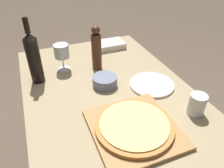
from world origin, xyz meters
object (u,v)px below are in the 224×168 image
wine_bottle (34,57)px  pepper_mill (96,49)px  pizza (134,125)px  wine_glass (62,52)px  small_bowl (105,81)px

wine_bottle → pepper_mill: size_ratio=1.33×
pizza → pepper_mill: (0.02, 0.56, 0.10)m
pepper_mill → wine_glass: (-0.20, 0.06, -0.01)m
wine_bottle → small_bowl: size_ratio=2.68×
pizza → small_bowl: size_ratio=2.47×
pizza → wine_bottle: (-0.34, 0.55, 0.12)m
pizza → pepper_mill: bearing=87.7°
pizza → pepper_mill: size_ratio=1.23×
pepper_mill → small_bowl: bearing=-95.4°
wine_bottle → pepper_mill: (0.36, 0.01, -0.02)m
pizza → wine_glass: (-0.18, 0.62, 0.09)m
wine_bottle → pizza: bearing=-58.4°
pizza → pepper_mill: 0.57m
pizza → wine_glass: bearing=105.8°
pepper_mill → small_bowl: size_ratio=2.01×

